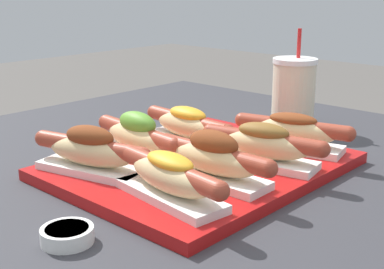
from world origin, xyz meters
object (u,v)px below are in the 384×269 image
Objects in this scene: hot_dog_4 at (91,151)px; hot_dog_3 at (292,131)px; hot_dog_5 at (138,137)px; drink_cup at (294,93)px; hot_dog_6 at (188,126)px; sauce_bowl at (67,234)px; hot_dog_1 at (213,158)px; hot_dog_2 at (263,145)px; serving_tray at (201,166)px; hot_dog_0 at (170,177)px.

hot_dog_3 is at bearing -27.70° from hot_dog_4.
drink_cup reaches higher than hot_dog_5.
hot_dog_6 is 0.37m from sauce_bowl.
hot_dog_1 is 0.11m from hot_dog_2.
hot_dog_1 is 1.03× the size of hot_dog_4.
hot_dog_3 is (0.21, -0.00, -0.00)m from hot_dog_1.
hot_dog_2 reaches higher than serving_tray.
hot_dog_1 is (0.09, 0.00, 0.00)m from hot_dog_0.
sauce_bowl is at bearing -170.43° from serving_tray.
hot_dog_6 is at bearing -4.29° from hot_dog_5.
hot_dog_3 is at bearing -0.37° from hot_dog_1.
hot_dog_3 is (0.10, 0.01, -0.00)m from hot_dog_2.
hot_dog_4 is (-0.31, 0.16, 0.00)m from hot_dog_3.
hot_dog_0 is at bearing -152.40° from serving_tray.
drink_cup is at bearing 6.97° from serving_tray.
hot_dog_6 is (0.21, -0.00, -0.00)m from hot_dog_4.
hot_dog_6 reaches higher than hot_dog_3.
hot_dog_5 is 1.04× the size of drink_cup.
drink_cup is (0.19, 0.12, 0.02)m from hot_dog_3.
hot_dog_2 reaches higher than sauce_bowl.
hot_dog_5 is at bearing 89.65° from hot_dog_1.
hot_dog_0 is 0.20m from hot_dog_2.
hot_dog_2 is at bearing -59.87° from serving_tray.
sauce_bowl is (-0.44, 0.03, -0.04)m from hot_dog_3.
hot_dog_3 is at bearing 5.63° from hot_dog_2.
hot_dog_4 is (-0.20, 0.17, 0.00)m from hot_dog_2.
hot_dog_2 is 3.34× the size of sauce_bowl.
drink_cup reaches higher than serving_tray.
sauce_bowl is (-0.14, 0.03, -0.04)m from hot_dog_0.
drink_cup reaches higher than hot_dog_0.
hot_dog_5 is (-0.06, 0.09, 0.04)m from serving_tray.
hot_dog_4 is at bearing 152.30° from hot_dog_3.
hot_dog_4 is (-0.10, 0.16, -0.00)m from hot_dog_1.
serving_tray is 2.14× the size of hot_dog_3.
hot_dog_0 is at bearing -11.18° from sauce_bowl.
hot_dog_5 is 3.39× the size of sauce_bowl.
hot_dog_1 is 0.41m from drink_cup.
hot_dog_3 is 0.18m from hot_dog_6.
serving_tray is 2.09× the size of hot_dog_1.
hot_dog_6 is 0.29m from drink_cup.
sauce_bowl is (-0.34, 0.04, -0.04)m from hot_dog_2.
hot_dog_3 is 0.98× the size of hot_dog_5.
hot_dog_2 is 0.35m from sauce_bowl.
drink_cup is at bearing 23.85° from hot_dog_2.
serving_tray is 2.12× the size of hot_dog_2.
serving_tray is 0.30m from sauce_bowl.
hot_dog_1 is 1.02× the size of hot_dog_2.
serving_tray is 0.11m from hot_dog_6.
hot_dog_0 reaches higher than serving_tray.
sauce_bowl is 0.64m from drink_cup.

